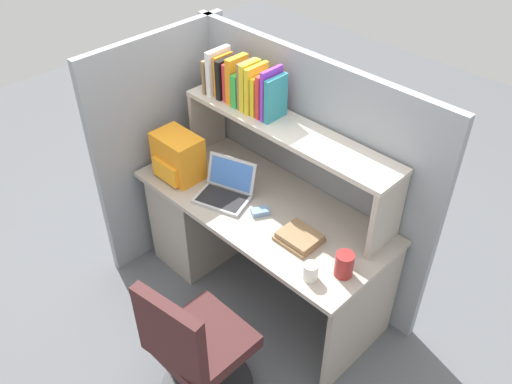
% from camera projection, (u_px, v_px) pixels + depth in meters
% --- Properties ---
extents(ground_plane, '(8.00, 8.00, 0.00)m').
position_uv_depth(ground_plane, '(261.00, 287.00, 3.63)').
color(ground_plane, '#595B60').
extents(desk, '(1.60, 0.70, 0.73)m').
position_uv_depth(desk, '(220.00, 215.00, 3.59)').
color(desk, '#AAA093').
rests_on(desk, ground_plane).
extents(cubicle_partition_rear, '(1.84, 0.05, 1.55)m').
position_uv_depth(cubicle_partition_rear, '(305.00, 171.00, 3.36)').
color(cubicle_partition_rear, gray).
rests_on(cubicle_partition_rear, ground_plane).
extents(cubicle_partition_left, '(0.05, 1.06, 1.55)m').
position_uv_depth(cubicle_partition_left, '(166.00, 145.00, 3.59)').
color(cubicle_partition_left, gray).
rests_on(cubicle_partition_left, ground_plane).
extents(overhead_hutch, '(1.44, 0.28, 0.45)m').
position_uv_depth(overhead_hutch, '(287.00, 141.00, 3.07)').
color(overhead_hutch, '#B3A99C').
rests_on(overhead_hutch, desk).
extents(reference_books_on_shelf, '(0.53, 0.18, 0.30)m').
position_uv_depth(reference_books_on_shelf, '(243.00, 84.00, 3.12)').
color(reference_books_on_shelf, olive).
rests_on(reference_books_on_shelf, overhead_hutch).
extents(laptop, '(0.38, 0.35, 0.22)m').
position_uv_depth(laptop, '(226.00, 189.00, 3.20)').
color(laptop, '#B7BABF').
rests_on(laptop, desk).
extents(backpack, '(0.30, 0.23, 0.29)m').
position_uv_depth(backpack, '(178.00, 157.00, 3.31)').
color(backpack, orange).
rests_on(backpack, desk).
extents(computer_mouse, '(0.10, 0.12, 0.03)m').
position_uv_depth(computer_mouse, '(260.00, 212.00, 3.10)').
color(computer_mouse, '#7299C6').
rests_on(computer_mouse, desk).
extents(paper_cup, '(0.08, 0.08, 0.10)m').
position_uv_depth(paper_cup, '(311.00, 272.00, 2.69)').
color(paper_cup, white).
rests_on(paper_cup, desk).
extents(snack_canister, '(0.10, 0.10, 0.14)m').
position_uv_depth(snack_canister, '(344.00, 265.00, 2.70)').
color(snack_canister, maroon).
rests_on(snack_canister, desk).
extents(desk_book_stack, '(0.22, 0.20, 0.05)m').
position_uv_depth(desk_book_stack, '(299.00, 237.00, 2.92)').
color(desk_book_stack, olive).
rests_on(desk_book_stack, desk).
extents(office_chair, '(0.52, 0.52, 0.93)m').
position_uv_depth(office_chair, '(196.00, 355.00, 2.75)').
color(office_chair, black).
rests_on(office_chair, ground_plane).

